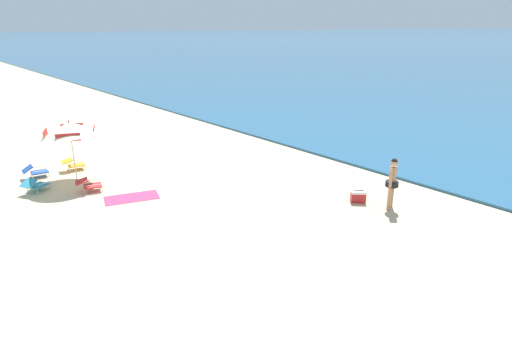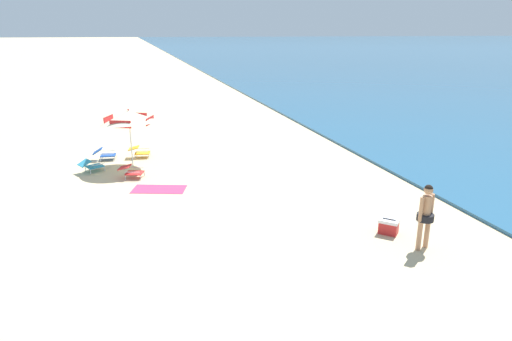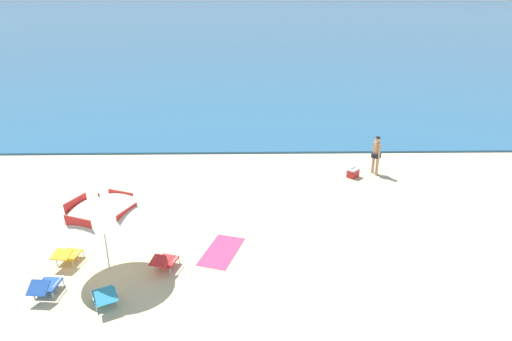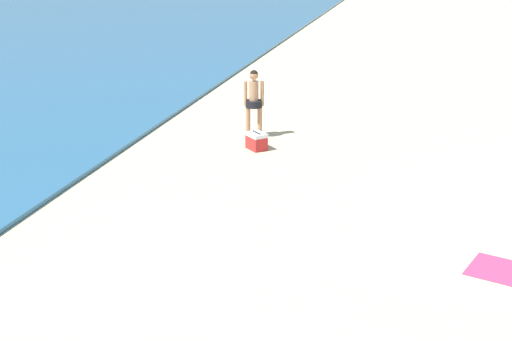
# 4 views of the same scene
# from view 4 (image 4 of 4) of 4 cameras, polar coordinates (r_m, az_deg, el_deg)

# --- Properties ---
(person_standing_near_shore) EXTENTS (0.41, 0.48, 1.69)m
(person_standing_near_shore) POSITION_cam_4_polar(r_m,az_deg,el_deg) (17.99, -0.17, 5.65)
(person_standing_near_shore) COLOR tan
(person_standing_near_shore) RESTS_ON ground
(cooler_box) EXTENTS (0.60, 0.60, 0.43)m
(cooler_box) POSITION_cam_4_polar(r_m,az_deg,el_deg) (17.17, 0.04, 2.32)
(cooler_box) COLOR red
(cooler_box) RESTS_ON ground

